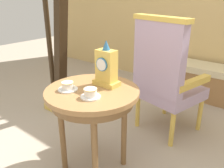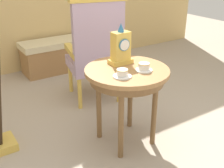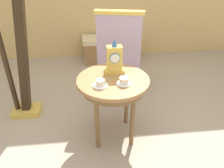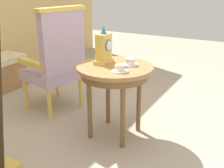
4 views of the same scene
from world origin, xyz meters
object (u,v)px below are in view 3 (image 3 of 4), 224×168
(mantel_clock, at_px, (114,60))
(window_bench, at_px, (110,49))
(teacup_left, at_px, (100,83))
(teacup_right, at_px, (124,81))
(armchair, at_px, (119,53))
(harp, at_px, (18,57))
(side_table, at_px, (113,86))

(mantel_clock, height_order, window_bench, mantel_clock)
(window_bench, bearing_deg, teacup_left, -98.24)
(teacup_right, height_order, armchair, armchair)
(teacup_left, relative_size, harp, 0.08)
(teacup_left, xyz_separation_m, teacup_right, (0.21, 0.01, 0.00))
(harp, bearing_deg, window_bench, 51.69)
(armchair, bearing_deg, harp, -164.03)
(side_table, relative_size, harp, 0.38)
(teacup_left, relative_size, window_bench, 0.15)
(teacup_left, relative_size, teacup_right, 1.05)
(teacup_left, bearing_deg, mantel_clock, 57.87)
(side_table, relative_size, teacup_left, 4.82)
(harp, relative_size, window_bench, 1.90)
(teacup_left, relative_size, mantel_clock, 0.42)
(side_table, distance_m, teacup_right, 0.18)
(teacup_right, height_order, harp, harp)
(window_bench, bearing_deg, teacup_right, -92.30)
(mantel_clock, xyz_separation_m, harp, (-0.99, 0.35, -0.08))
(side_table, height_order, window_bench, side_table)
(teacup_right, distance_m, window_bench, 2.07)
(side_table, distance_m, teacup_left, 0.20)
(side_table, bearing_deg, mantel_clock, 78.27)
(mantel_clock, bearing_deg, teacup_right, -75.66)
(armchair, height_order, harp, harp)
(mantel_clock, bearing_deg, window_bench, 85.49)
(mantel_clock, distance_m, window_bench, 1.88)
(side_table, height_order, harp, harp)
(teacup_left, xyz_separation_m, harp, (-0.84, 0.59, 0.03))
(teacup_right, bearing_deg, mantel_clock, 104.34)
(teacup_left, height_order, mantel_clock, mantel_clock)
(teacup_right, xyz_separation_m, mantel_clock, (-0.06, 0.23, 0.11))
(side_table, bearing_deg, teacup_right, -50.78)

